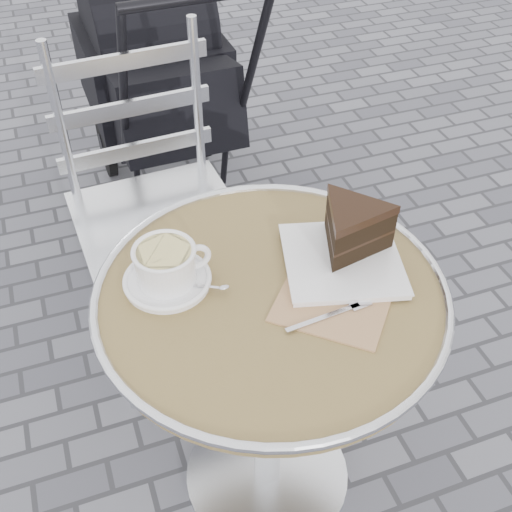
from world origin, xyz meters
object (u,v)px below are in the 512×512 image
object	(u,v)px
bistro_chair	(146,172)
cake_plate_set	(350,236)
cafe_table	(270,345)
baby_stroller	(160,91)
cappuccino_set	(167,268)

from	to	relation	value
bistro_chair	cake_plate_set	bearing A→B (deg)	-66.58
cafe_table	baby_stroller	world-z (taller)	baby_stroller
bistro_chair	baby_stroller	bearing A→B (deg)	71.37
baby_stroller	bistro_chair	bearing A→B (deg)	-106.71
bistro_chair	baby_stroller	size ratio (longest dim) A/B	0.95
baby_stroller	cake_plate_set	bearing A→B (deg)	-86.47
cafe_table	cappuccino_set	xyz separation A→B (m)	(-0.19, 0.09, 0.20)
cake_plate_set	baby_stroller	size ratio (longest dim) A/B	0.36
bistro_chair	baby_stroller	xyz separation A→B (m)	(0.20, 0.72, -0.14)
cake_plate_set	baby_stroller	distance (m)	1.38
cappuccino_set	bistro_chair	size ratio (longest dim) A/B	0.19
cake_plate_set	bistro_chair	distance (m)	0.72
cafe_table	cake_plate_set	distance (m)	0.29
cake_plate_set	baby_stroller	xyz separation A→B (m)	(-0.11, 1.34, -0.32)
cafe_table	bistro_chair	distance (m)	0.67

